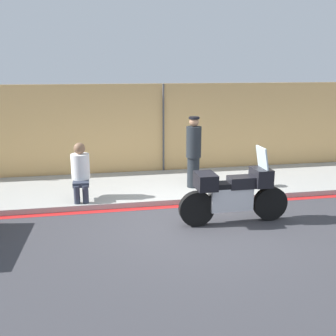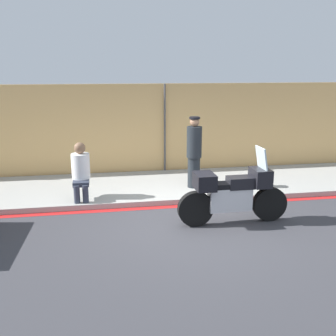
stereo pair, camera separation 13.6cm
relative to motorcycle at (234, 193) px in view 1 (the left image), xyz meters
name	(u,v)px [view 1 (the left image)]	position (x,y,z in m)	size (l,w,h in m)	color
ground_plane	(195,222)	(-0.70, 0.14, -0.60)	(120.00, 120.00, 0.00)	#38383D
sidewalk	(172,185)	(-0.70, 2.46, -0.54)	(43.64, 2.57, 0.12)	#9E9E99
curb_paint_stripe	(185,206)	(-0.70, 1.09, -0.60)	(43.64, 0.18, 0.01)	red
storefront_fence	(163,130)	(-0.70, 3.84, 0.66)	(41.46, 0.17, 2.51)	#E5B26B
motorcycle	(234,193)	(0.00, 0.00, 0.00)	(2.18, 0.51, 1.48)	black
officer_standing	(194,152)	(-0.27, 2.06, 0.39)	(0.36, 0.36, 1.70)	#1E2328
person_seated_on_curb	(80,169)	(-2.90, 1.67, 0.20)	(0.40, 0.65, 1.24)	#2D3342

